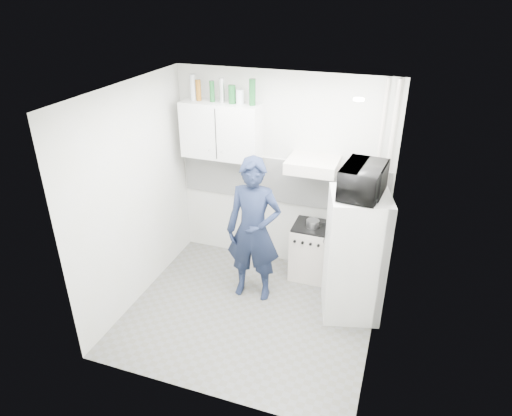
% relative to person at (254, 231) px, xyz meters
% --- Properties ---
extents(floor, '(2.80, 2.80, 0.00)m').
position_rel_person_xyz_m(floor, '(0.08, -0.39, -0.90)').
color(floor, '#5D5D5C').
rests_on(floor, ground).
extents(ceiling, '(2.80, 2.80, 0.00)m').
position_rel_person_xyz_m(ceiling, '(0.08, -0.39, 1.70)').
color(ceiling, white).
rests_on(ceiling, wall_back).
extents(wall_back, '(2.80, 0.00, 2.80)m').
position_rel_person_xyz_m(wall_back, '(0.08, 0.86, 0.40)').
color(wall_back, silver).
rests_on(wall_back, floor).
extents(wall_left, '(0.00, 2.60, 2.60)m').
position_rel_person_xyz_m(wall_left, '(-1.32, -0.39, 0.40)').
color(wall_left, silver).
rests_on(wall_left, floor).
extents(wall_right, '(0.00, 2.60, 2.60)m').
position_rel_person_xyz_m(wall_right, '(1.48, -0.39, 0.40)').
color(wall_right, silver).
rests_on(wall_right, floor).
extents(person, '(0.69, 0.48, 1.80)m').
position_rel_person_xyz_m(person, '(0.00, 0.00, 0.00)').
color(person, '#141C34').
rests_on(person, floor).
extents(stove, '(0.46, 0.46, 0.73)m').
position_rel_person_xyz_m(stove, '(0.56, 0.61, -0.53)').
color(stove, beige).
rests_on(stove, floor).
extents(fridge, '(0.77, 0.77, 1.52)m').
position_rel_person_xyz_m(fridge, '(1.18, 0.06, -0.14)').
color(fridge, silver).
rests_on(fridge, floor).
extents(stove_top, '(0.44, 0.44, 0.03)m').
position_rel_person_xyz_m(stove_top, '(0.56, 0.61, -0.16)').
color(stove_top, black).
rests_on(stove_top, stove).
extents(saucepan, '(0.16, 0.16, 0.09)m').
position_rel_person_xyz_m(saucepan, '(0.58, 0.58, -0.10)').
color(saucepan, silver).
rests_on(saucepan, stove_top).
extents(microwave, '(0.64, 0.47, 0.33)m').
position_rel_person_xyz_m(microwave, '(1.18, 0.06, 0.78)').
color(microwave, black).
rests_on(microwave, fridge).
extents(bottle_a, '(0.07, 0.07, 0.31)m').
position_rel_person_xyz_m(bottle_a, '(-1.03, 0.69, 1.46)').
color(bottle_a, '#B2B7BC').
rests_on(bottle_a, upper_cabinet).
extents(bottle_b, '(0.07, 0.07, 0.25)m').
position_rel_person_xyz_m(bottle_b, '(-0.96, 0.69, 1.43)').
color(bottle_b, brown).
rests_on(bottle_b, upper_cabinet).
extents(bottle_c, '(0.06, 0.06, 0.25)m').
position_rel_person_xyz_m(bottle_c, '(-0.77, 0.69, 1.43)').
color(bottle_c, '#144C1E').
rests_on(bottle_c, upper_cabinet).
extents(bottle_d, '(0.07, 0.07, 0.29)m').
position_rel_person_xyz_m(bottle_d, '(-0.65, 0.69, 1.45)').
color(bottle_d, silver).
rests_on(bottle_d, upper_cabinet).
extents(canister_a, '(0.09, 0.09, 0.22)m').
position_rel_person_xyz_m(canister_a, '(-0.51, 0.69, 1.41)').
color(canister_a, '#144C1E').
rests_on(canister_a, upper_cabinet).
extents(canister_b, '(0.09, 0.09, 0.17)m').
position_rel_person_xyz_m(canister_b, '(-0.41, 0.69, 1.39)').
color(canister_b, '#B2B7BC').
rests_on(canister_b, upper_cabinet).
extents(bottle_e, '(0.08, 0.08, 0.31)m').
position_rel_person_xyz_m(bottle_e, '(-0.26, 0.69, 1.46)').
color(bottle_e, '#144C1E').
rests_on(bottle_e, upper_cabinet).
extents(upper_cabinet, '(1.00, 0.35, 0.70)m').
position_rel_person_xyz_m(upper_cabinet, '(-0.67, 0.69, 0.95)').
color(upper_cabinet, silver).
rests_on(upper_cabinet, wall_back).
extents(range_hood, '(0.60, 0.50, 0.14)m').
position_rel_person_xyz_m(range_hood, '(0.53, 0.61, 0.67)').
color(range_hood, beige).
rests_on(range_hood, wall_back).
extents(backsplash, '(2.74, 0.03, 0.60)m').
position_rel_person_xyz_m(backsplash, '(0.08, 0.85, 0.30)').
color(backsplash, white).
rests_on(backsplash, wall_back).
extents(pipe_a, '(0.05, 0.05, 2.60)m').
position_rel_person_xyz_m(pipe_a, '(1.38, 0.78, 0.40)').
color(pipe_a, beige).
rests_on(pipe_a, floor).
extents(pipe_b, '(0.04, 0.04, 2.60)m').
position_rel_person_xyz_m(pipe_b, '(1.26, 0.78, 0.40)').
color(pipe_b, beige).
rests_on(pipe_b, floor).
extents(ceiling_spot_fixture, '(0.10, 0.10, 0.02)m').
position_rel_person_xyz_m(ceiling_spot_fixture, '(1.08, -0.19, 1.67)').
color(ceiling_spot_fixture, white).
rests_on(ceiling_spot_fixture, ceiling).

